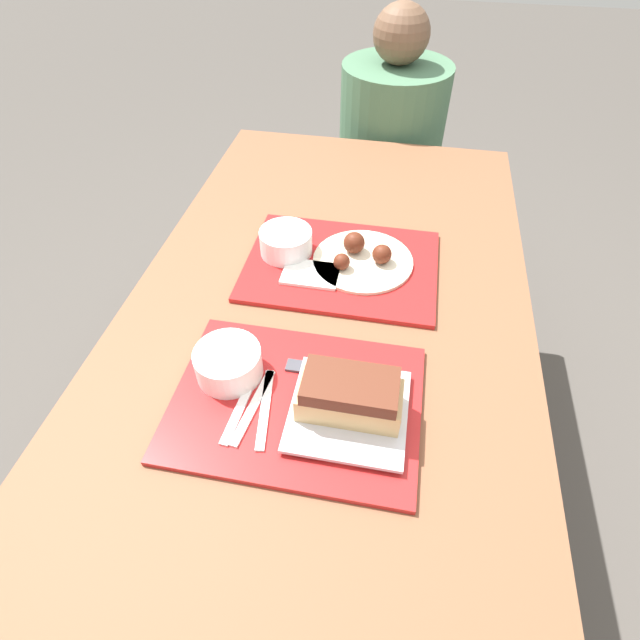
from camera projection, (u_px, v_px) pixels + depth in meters
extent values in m
plane|color=#4C4742|center=(323.00, 475.00, 1.60)|extent=(12.00, 12.00, 0.00)
cube|color=brown|center=(324.00, 321.00, 1.09)|extent=(0.89, 1.67, 0.04)
cylinder|color=brown|center=(261.00, 236.00, 1.92)|extent=(0.07, 0.07, 0.69)
cylinder|color=brown|center=(464.00, 259.00, 1.82)|extent=(0.07, 0.07, 0.69)
cube|color=brown|center=(370.00, 190.00, 2.03)|extent=(0.84, 0.28, 0.04)
cylinder|color=brown|center=(287.00, 224.00, 2.23)|extent=(0.06, 0.06, 0.40)
cylinder|color=brown|center=(451.00, 242.00, 2.14)|extent=(0.06, 0.06, 0.40)
cube|color=red|center=(296.00, 402.00, 0.91)|extent=(0.45, 0.34, 0.01)
cube|color=red|center=(341.00, 265.00, 1.19)|extent=(0.45, 0.34, 0.01)
cylinder|color=white|center=(229.00, 363.00, 0.93)|extent=(0.13, 0.13, 0.06)
cylinder|color=beige|center=(227.00, 355.00, 0.91)|extent=(0.11, 0.11, 0.01)
cylinder|color=beige|center=(349.00, 413.00, 0.88)|extent=(0.20, 0.20, 0.01)
cube|color=silver|center=(349.00, 410.00, 0.88)|extent=(0.21, 0.21, 0.01)
cube|color=#DBB275|center=(349.00, 400.00, 0.86)|extent=(0.18, 0.09, 0.05)
cube|color=#562819|center=(350.00, 386.00, 0.83)|extent=(0.16, 0.09, 0.03)
cube|color=white|center=(253.00, 407.00, 0.89)|extent=(0.04, 0.17, 0.00)
cube|color=white|center=(265.00, 408.00, 0.89)|extent=(0.04, 0.17, 0.00)
cube|color=white|center=(241.00, 405.00, 0.90)|extent=(0.03, 0.17, 0.00)
cube|color=#3F3F47|center=(296.00, 366.00, 0.96)|extent=(0.04, 0.03, 0.01)
cylinder|color=white|center=(286.00, 242.00, 1.19)|extent=(0.13, 0.13, 0.06)
cylinder|color=beige|center=(285.00, 234.00, 1.18)|extent=(0.11, 0.11, 0.01)
cylinder|color=beige|center=(363.00, 261.00, 1.19)|extent=(0.24, 0.24, 0.01)
sphere|color=#562314|center=(382.00, 254.00, 1.16)|extent=(0.05, 0.05, 0.05)
sphere|color=#562314|center=(354.00, 243.00, 1.19)|extent=(0.05, 0.05, 0.05)
sphere|color=#562314|center=(342.00, 262.00, 1.15)|extent=(0.04, 0.04, 0.04)
cube|color=white|center=(311.00, 274.00, 1.15)|extent=(0.13, 0.09, 0.01)
cylinder|color=#477051|center=(391.00, 131.00, 1.85)|extent=(0.38, 0.38, 0.46)
sphere|color=brown|center=(402.00, 34.00, 1.61)|extent=(0.19, 0.19, 0.19)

